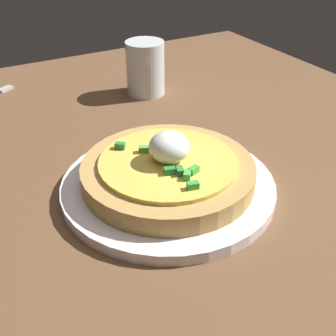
% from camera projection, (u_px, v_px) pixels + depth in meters
% --- Properties ---
extents(dining_table, '(1.22, 0.80, 0.02)m').
position_uv_depth(dining_table, '(253.00, 190.00, 0.58)').
color(dining_table, brown).
rests_on(dining_table, ground).
extents(plate, '(0.27, 0.27, 0.01)m').
position_uv_depth(plate, '(168.00, 186.00, 0.56)').
color(plate, white).
rests_on(plate, dining_table).
extents(pizza, '(0.22, 0.22, 0.07)m').
position_uv_depth(pizza, '(168.00, 170.00, 0.55)').
color(pizza, tan).
rests_on(pizza, plate).
extents(cup_near, '(0.07, 0.07, 0.10)m').
position_uv_depth(cup_near, '(145.00, 71.00, 0.81)').
color(cup_near, silver).
rests_on(cup_near, dining_table).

